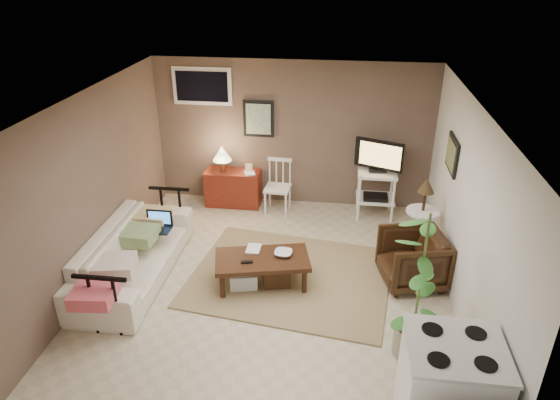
# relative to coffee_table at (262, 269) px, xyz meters

# --- Properties ---
(floor) EXTENTS (5.00, 5.00, 0.00)m
(floor) POSITION_rel_coffee_table_xyz_m (0.11, -0.00, -0.25)
(floor) COLOR #C1B293
(floor) RESTS_ON ground
(art_back) EXTENTS (0.50, 0.03, 0.60)m
(art_back) POSITION_rel_coffee_table_xyz_m (-0.44, 2.47, 1.20)
(art_back) COLOR black
(art_right) EXTENTS (0.03, 0.60, 0.45)m
(art_right) POSITION_rel_coffee_table_xyz_m (2.33, 1.05, 1.27)
(art_right) COLOR black
(window) EXTENTS (0.96, 0.03, 0.60)m
(window) POSITION_rel_coffee_table_xyz_m (-1.34, 2.47, 1.70)
(window) COLOR white
(rug) EXTENTS (2.79, 2.36, 0.02)m
(rug) POSITION_rel_coffee_table_xyz_m (0.34, 0.22, -0.24)
(rug) COLOR #927B55
(rug) RESTS_ON floor
(coffee_table) EXTENTS (1.28, 0.85, 0.44)m
(coffee_table) POSITION_rel_coffee_table_xyz_m (0.00, 0.00, 0.00)
(coffee_table) COLOR #3B2010
(coffee_table) RESTS_ON floor
(sofa) EXTENTS (0.67, 2.31, 0.90)m
(sofa) POSITION_rel_coffee_table_xyz_m (-1.69, 0.01, 0.20)
(sofa) COLOR beige
(sofa) RESTS_ON floor
(sofa_pillows) EXTENTS (0.44, 2.19, 0.16)m
(sofa_pillows) POSITION_rel_coffee_table_xyz_m (-1.64, -0.26, 0.31)
(sofa_pillows) COLOR beige
(sofa_pillows) RESTS_ON sofa
(sofa_end_rails) EXTENTS (0.62, 2.30, 0.78)m
(sofa_end_rails) POSITION_rel_coffee_table_xyz_m (-1.56, 0.01, 0.14)
(sofa_end_rails) COLOR black
(sofa_end_rails) RESTS_ON floor
(laptop) EXTENTS (0.35, 0.26, 0.24)m
(laptop) POSITION_rel_coffee_table_xyz_m (-1.47, 0.41, 0.34)
(laptop) COLOR black
(laptop) RESTS_ON sofa
(red_console) EXTENTS (0.91, 0.40, 1.05)m
(red_console) POSITION_rel_coffee_table_xyz_m (-0.87, 2.24, 0.12)
(red_console) COLOR maroon
(red_console) RESTS_ON floor
(spindle_chair) EXTENTS (0.43, 0.43, 0.88)m
(spindle_chair) POSITION_rel_coffee_table_xyz_m (-0.08, 2.10, 0.17)
(spindle_chair) COLOR white
(spindle_chair) RESTS_ON floor
(tv_stand) EXTENTS (0.73, 0.49, 1.29)m
(tv_stand) POSITION_rel_coffee_table_xyz_m (1.50, 2.13, 0.43)
(tv_stand) COLOR white
(tv_stand) RESTS_ON floor
(side_table) EXTENTS (0.45, 0.45, 1.19)m
(side_table) POSITION_rel_coffee_table_xyz_m (2.06, 0.99, 0.49)
(side_table) COLOR white
(side_table) RESTS_ON floor
(armchair) EXTENTS (0.86, 0.89, 0.77)m
(armchair) POSITION_rel_coffee_table_xyz_m (1.89, 0.33, 0.14)
(armchair) COLOR black
(armchair) RESTS_ON floor
(potted_plant) EXTENTS (0.43, 0.43, 1.72)m
(potted_plant) POSITION_rel_coffee_table_xyz_m (1.77, -0.99, 0.67)
(potted_plant) COLOR gray
(potted_plant) RESTS_ON floor
(stove) EXTENTS (0.79, 0.74, 1.03)m
(stove) POSITION_rel_coffee_table_xyz_m (1.93, -1.99, 0.27)
(stove) COLOR white
(stove) RESTS_ON floor
(bowl) EXTENTS (0.23, 0.07, 0.22)m
(bowl) POSITION_rel_coffee_table_xyz_m (0.26, 0.10, 0.28)
(bowl) COLOR #3B2010
(bowl) RESTS_ON coffee_table
(book_table) EXTENTS (0.18, 0.02, 0.25)m
(book_table) POSITION_rel_coffee_table_xyz_m (-0.22, 0.18, 0.30)
(book_table) COLOR #3B2010
(book_table) RESTS_ON coffee_table
(book_console) EXTENTS (0.16, 0.08, 0.22)m
(book_console) POSITION_rel_coffee_table_xyz_m (-0.63, 2.15, 0.47)
(book_console) COLOR #3B2010
(book_console) RESTS_ON red_console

